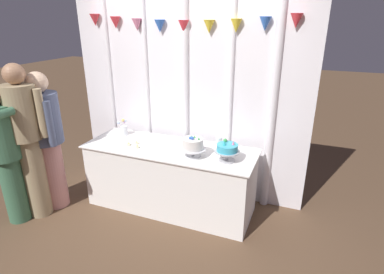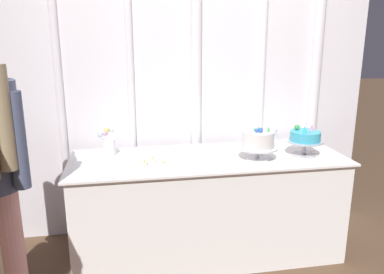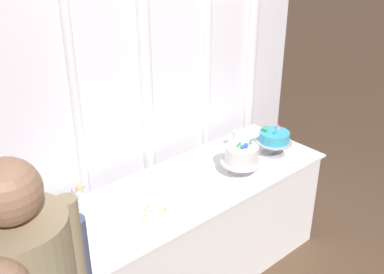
{
  "view_description": "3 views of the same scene",
  "coord_description": "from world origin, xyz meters",
  "px_view_note": "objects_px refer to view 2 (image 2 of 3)",
  "views": [
    {
      "loc": [
        1.44,
        -2.84,
        2.18
      ],
      "look_at": [
        0.24,
        0.2,
        0.91
      ],
      "focal_mm": 29.06,
      "sensor_mm": 36.0,
      "label": 1
    },
    {
      "loc": [
        -0.58,
        -2.45,
        1.61
      ],
      "look_at": [
        -0.11,
        0.17,
        0.92
      ],
      "focal_mm": 35.12,
      "sensor_mm": 36.0,
      "label": 2
    },
    {
      "loc": [
        -1.74,
        -1.86,
        2.43
      ],
      "look_at": [
        0.09,
        0.21,
        1.05
      ],
      "focal_mm": 43.69,
      "sensor_mm": 36.0,
      "label": 3
    }
  ],
  "objects_px": {
    "wine_glass": "(273,134)",
    "flower_vase": "(109,145)",
    "cake_display_nearleft": "(258,141)",
    "tealight_near_right": "(164,164)",
    "cake_display_nearright": "(305,138)",
    "tealight_far_left": "(144,164)",
    "cake_table": "(208,206)",
    "tealight_near_left": "(153,160)"
  },
  "relations": [
    {
      "from": "wine_glass",
      "to": "flower_vase",
      "type": "xyz_separation_m",
      "value": [
        -1.26,
        0.04,
        -0.04
      ]
    },
    {
      "from": "cake_display_nearleft",
      "to": "tealight_near_right",
      "type": "distance_m",
      "value": 0.69
    },
    {
      "from": "flower_vase",
      "to": "tealight_near_right",
      "type": "bearing_deg",
      "value": -38.98
    },
    {
      "from": "cake_display_nearright",
      "to": "wine_glass",
      "type": "xyz_separation_m",
      "value": [
        -0.16,
        0.22,
        -0.02
      ]
    },
    {
      "from": "cake_display_nearleft",
      "to": "cake_display_nearright",
      "type": "bearing_deg",
      "value": 3.95
    },
    {
      "from": "flower_vase",
      "to": "tealight_far_left",
      "type": "bearing_deg",
      "value": -48.53
    },
    {
      "from": "cake_table",
      "to": "wine_glass",
      "type": "xyz_separation_m",
      "value": [
        0.55,
        0.13,
        0.5
      ]
    },
    {
      "from": "tealight_far_left",
      "to": "tealight_near_left",
      "type": "bearing_deg",
      "value": 46.87
    },
    {
      "from": "cake_display_nearleft",
      "to": "flower_vase",
      "type": "bearing_deg",
      "value": 164.98
    },
    {
      "from": "cake_display_nearright",
      "to": "tealight_far_left",
      "type": "xyz_separation_m",
      "value": [
        -1.17,
        -0.02,
        -0.12
      ]
    },
    {
      "from": "tealight_far_left",
      "to": "tealight_near_right",
      "type": "distance_m",
      "value": 0.13
    },
    {
      "from": "flower_vase",
      "to": "tealight_near_right",
      "type": "xyz_separation_m",
      "value": [
        0.37,
        -0.3,
        -0.07
      ]
    },
    {
      "from": "cake_display_nearleft",
      "to": "tealight_far_left",
      "type": "height_order",
      "value": "cake_display_nearleft"
    },
    {
      "from": "cake_display_nearleft",
      "to": "tealight_near_right",
      "type": "height_order",
      "value": "cake_display_nearleft"
    },
    {
      "from": "cake_table",
      "to": "tealight_near_left",
      "type": "xyz_separation_m",
      "value": [
        -0.41,
        -0.04,
        0.4
      ]
    },
    {
      "from": "tealight_far_left",
      "to": "tealight_near_left",
      "type": "height_order",
      "value": "same"
    },
    {
      "from": "tealight_near_left",
      "to": "cake_table",
      "type": "bearing_deg",
      "value": 6.08
    },
    {
      "from": "cake_display_nearright",
      "to": "wine_glass",
      "type": "height_order",
      "value": "cake_display_nearright"
    },
    {
      "from": "wine_glass",
      "to": "tealight_near_right",
      "type": "xyz_separation_m",
      "value": [
        -0.89,
        -0.26,
        -0.11
      ]
    },
    {
      "from": "cake_display_nearright",
      "to": "tealight_near_right",
      "type": "xyz_separation_m",
      "value": [
        -1.04,
        -0.05,
        -0.12
      ]
    },
    {
      "from": "wine_glass",
      "to": "tealight_near_right",
      "type": "height_order",
      "value": "wine_glass"
    },
    {
      "from": "wine_glass",
      "to": "tealight_far_left",
      "type": "xyz_separation_m",
      "value": [
        -1.02,
        -0.24,
        -0.1
      ]
    },
    {
      "from": "cake_display_nearleft",
      "to": "flower_vase",
      "type": "height_order",
      "value": "cake_display_nearleft"
    },
    {
      "from": "wine_glass",
      "to": "tealight_far_left",
      "type": "height_order",
      "value": "wine_glass"
    },
    {
      "from": "flower_vase",
      "to": "tealight_far_left",
      "type": "relative_size",
      "value": 4.23
    },
    {
      "from": "cake_display_nearleft",
      "to": "cake_display_nearright",
      "type": "relative_size",
      "value": 1.07
    },
    {
      "from": "tealight_near_right",
      "to": "flower_vase",
      "type": "bearing_deg",
      "value": 141.02
    },
    {
      "from": "flower_vase",
      "to": "tealight_far_left",
      "type": "xyz_separation_m",
      "value": [
        0.24,
        -0.28,
        -0.07
      ]
    },
    {
      "from": "tealight_near_left",
      "to": "tealight_near_right",
      "type": "relative_size",
      "value": 0.99
    },
    {
      "from": "cake_table",
      "to": "tealight_near_right",
      "type": "bearing_deg",
      "value": -158.24
    },
    {
      "from": "tealight_near_left",
      "to": "tealight_near_right",
      "type": "xyz_separation_m",
      "value": [
        0.06,
        -0.09,
        -0.0
      ]
    },
    {
      "from": "cake_display_nearleft",
      "to": "flower_vase",
      "type": "xyz_separation_m",
      "value": [
        -1.05,
        0.28,
        -0.05
      ]
    },
    {
      "from": "wine_glass",
      "to": "tealight_near_left",
      "type": "xyz_separation_m",
      "value": [
        -0.95,
        -0.17,
        -0.1
      ]
    },
    {
      "from": "cake_table",
      "to": "cake_display_nearleft",
      "type": "xyz_separation_m",
      "value": [
        0.33,
        -0.12,
        0.52
      ]
    },
    {
      "from": "cake_display_nearright",
      "to": "tealight_near_left",
      "type": "bearing_deg",
      "value": 177.54
    },
    {
      "from": "tealight_far_left",
      "to": "tealight_near_left",
      "type": "distance_m",
      "value": 0.09
    },
    {
      "from": "cake_table",
      "to": "cake_display_nearleft",
      "type": "relative_size",
      "value": 7.09
    },
    {
      "from": "cake_display_nearleft",
      "to": "tealight_far_left",
      "type": "relative_size",
      "value": 5.63
    },
    {
      "from": "cake_table",
      "to": "wine_glass",
      "type": "relative_size",
      "value": 12.34
    },
    {
      "from": "cake_display_nearleft",
      "to": "cake_table",
      "type": "bearing_deg",
      "value": 160.78
    },
    {
      "from": "flower_vase",
      "to": "tealight_near_right",
      "type": "distance_m",
      "value": 0.48
    },
    {
      "from": "tealight_far_left",
      "to": "tealight_near_right",
      "type": "relative_size",
      "value": 0.97
    }
  ]
}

